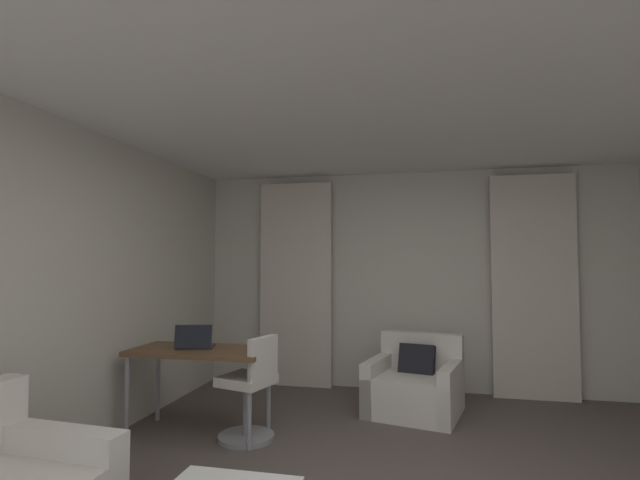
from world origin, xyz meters
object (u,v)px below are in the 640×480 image
at_px(armchair, 415,387).
at_px(laptop, 195,343).
at_px(desk, 200,357).
at_px(desk_chair, 250,393).

relative_size(armchair, laptop, 2.73).
bearing_deg(desk, armchair, 28.08).
relative_size(armchair, desk_chair, 1.17).
height_order(desk, laptop, laptop).
height_order(armchair, desk, armchair).
bearing_deg(desk_chair, desk, 174.49).
relative_size(desk, laptop, 3.22).
bearing_deg(desk, desk_chair, -5.51).
xyz_separation_m(armchair, laptop, (-1.91, -0.99, 0.53)).
xyz_separation_m(desk_chair, laptop, (-0.54, 0.04, 0.40)).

